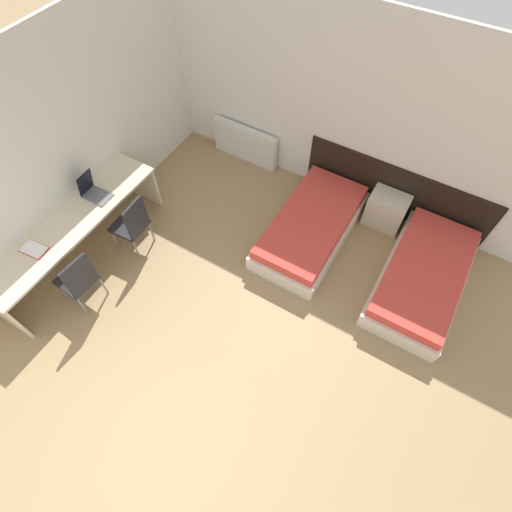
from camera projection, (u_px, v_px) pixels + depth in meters
The scene contains 13 objects.
ground_plane at pixel (134, 455), 4.10m from camera, with size 20.00×20.00×0.00m, color #9E7F56.
wall_back at pixel (337, 109), 5.13m from camera, with size 5.93×0.05×2.70m.
wall_left at pixel (67, 144), 4.76m from camera, with size 0.05×5.45×2.70m.
headboard_panel at pixel (395, 192), 5.57m from camera, with size 2.64×0.03×0.85m.
bed_near_window at pixel (311, 227), 5.52m from camera, with size 0.96×1.89×0.40m.
bed_near_door at pixel (423, 277), 5.07m from camera, with size 0.96×1.89×0.40m.
nightstand at pixel (386, 210), 5.60m from camera, with size 0.52×0.38×0.52m.
radiator at pixel (246, 144), 6.33m from camera, with size 1.10×0.12×0.59m.
desk at pixel (74, 229), 4.99m from camera, with size 0.61×2.51×0.74m.
chair_near_laptop at pixel (132, 223), 5.15m from camera, with size 0.43×0.43×0.93m.
chair_near_notebook at pixel (78, 278), 4.69m from camera, with size 0.43×0.43×0.93m.
laptop at pixel (93, 191), 5.06m from camera, with size 0.36×0.25×0.35m.
open_notebook at pixel (34, 249), 4.64m from camera, with size 0.33×0.22×0.02m.
Camera 1 is at (1.37, 0.14, 4.55)m, focal length 28.00 mm.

